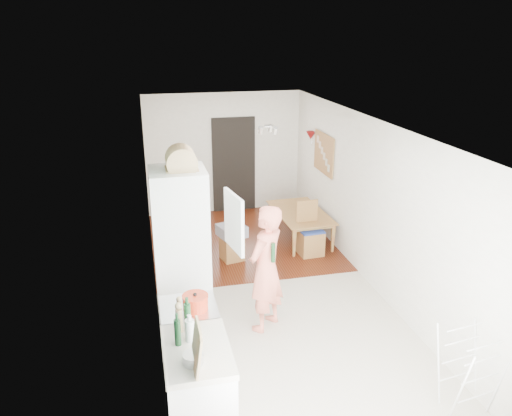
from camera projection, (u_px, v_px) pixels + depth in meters
name	position (u px, v px, depth m)	size (l,w,h in m)	color
room_shell	(266.00, 211.00, 7.10)	(3.20, 7.00, 2.50)	silver
floor	(265.00, 288.00, 7.52)	(3.20, 7.00, 0.01)	#BDB4A1
wood_floor_overlay	(241.00, 240.00, 9.21)	(3.20, 3.30, 0.01)	#522415
sage_wall_panel	(155.00, 235.00, 4.72)	(0.02, 3.00, 1.30)	slate
tile_splashback	(164.00, 331.00, 4.46)	(0.02, 1.90, 0.50)	black
doorway_recess	(234.00, 165.00, 10.41)	(0.90, 0.04, 2.00)	black
base_cabinet	(199.00, 391.00, 4.76)	(0.60, 0.90, 0.86)	white
worktop	(197.00, 351.00, 4.61)	(0.62, 0.92, 0.06)	beige
range_cooker	(190.00, 345.00, 5.45)	(0.60, 0.60, 0.88)	white
cooker_top	(188.00, 308.00, 5.29)	(0.60, 0.60, 0.04)	silver
fridge_housing	(182.00, 253.00, 6.17)	(0.66, 0.66, 2.15)	white
fridge_door	(234.00, 222.00, 5.86)	(0.56, 0.04, 0.70)	white
fridge_interior	(205.00, 215.00, 6.07)	(0.02, 0.52, 0.66)	white
pinboard	(324.00, 153.00, 9.07)	(0.03, 0.90, 0.70)	tan
pinboard_frame	(323.00, 153.00, 9.07)	(0.01, 0.94, 0.74)	olive
wall_sconce	(311.00, 135.00, 9.59)	(0.18, 0.18, 0.16)	maroon
person	(266.00, 258.00, 6.23)	(0.73, 0.48, 1.99)	#F27C64
dining_table	(301.00, 228.00, 9.20)	(1.32, 0.73, 0.46)	olive
dining_chair	(311.00, 229.00, 8.50)	(0.39, 0.39, 0.93)	olive
stool	(232.00, 248.00, 8.38)	(0.34, 0.34, 0.44)	olive
grey_drape	(232.00, 231.00, 8.25)	(0.42, 0.42, 0.19)	gray
drying_rack	(469.00, 372.00, 5.01)	(0.45, 0.41, 0.89)	white
bread_bin	(181.00, 161.00, 5.77)	(0.38, 0.36, 0.20)	tan
red_casserole	(195.00, 302.00, 5.21)	(0.28, 0.28, 0.16)	red
steel_pan	(193.00, 359.00, 4.38)	(0.19, 0.19, 0.09)	silver
held_bottle	(273.00, 253.00, 6.06)	(0.05, 0.05, 0.25)	#153C1C
bottle_a	(188.00, 317.00, 4.82)	(0.07, 0.07, 0.29)	#153C1C
bottle_b	(178.00, 332.00, 4.60)	(0.06, 0.06, 0.27)	#153C1C
bottle_c	(190.00, 331.00, 4.67)	(0.09, 0.09, 0.22)	silver
pepper_mill_front	(179.00, 320.00, 4.81)	(0.07, 0.07, 0.25)	tan
pepper_mill_back	(180.00, 310.00, 5.02)	(0.05, 0.05, 0.20)	tan
chopping_boards	(197.00, 348.00, 4.24)	(0.04, 0.31, 0.42)	tan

